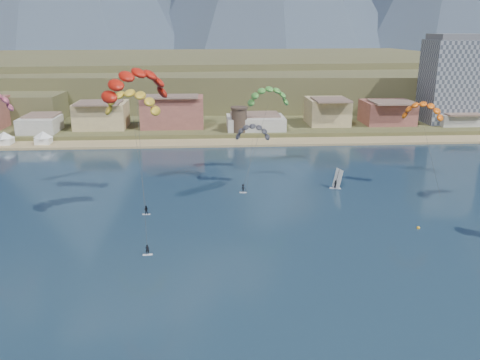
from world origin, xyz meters
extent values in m
plane|color=black|center=(0.00, 0.00, 0.00)|extent=(2400.00, 2400.00, 0.00)
cube|color=tan|center=(0.00, 106.00, 0.25)|extent=(2200.00, 12.00, 0.90)
cube|color=brown|center=(0.00, 560.00, 0.00)|extent=(2200.00, 900.00, 4.00)
cube|color=brown|center=(40.00, 220.00, 9.50)|extent=(320.00, 150.00, 15.00)
cube|color=brown|center=(-40.00, 260.00, 11.00)|extent=(380.00, 170.00, 18.00)
cube|color=#303C50|center=(0.00, 900.00, 57.00)|extent=(2000.00, 200.00, 110.00)
cube|color=gray|center=(85.00, 128.00, 17.00)|extent=(20.00, 16.00, 30.00)
cube|color=#59595E|center=(85.00, 128.00, 33.00)|extent=(18.00, 14.40, 2.00)
cylinder|color=#47382D|center=(5.00, 114.00, 6.00)|extent=(5.20, 5.20, 8.00)
cylinder|color=#47382D|center=(5.00, 114.00, 10.30)|extent=(5.82, 5.82, 0.60)
cube|color=white|center=(-70.00, 106.00, 1.70)|extent=(4.50, 4.50, 2.00)
pyramid|color=white|center=(-70.00, 106.00, 4.70)|extent=(6.40, 6.40, 2.00)
cube|color=white|center=(-58.00, 106.00, 1.70)|extent=(4.50, 4.50, 2.00)
pyramid|color=white|center=(-58.00, 106.00, 4.70)|extent=(6.40, 6.40, 2.00)
cube|color=silver|center=(-15.97, 23.09, 0.05)|extent=(1.61, 0.59, 0.11)
imported|color=black|center=(-15.97, 23.09, 1.01)|extent=(0.69, 0.48, 1.81)
cylinder|color=#262626|center=(-17.05, 30.01, 12.72)|extent=(0.05, 0.05, 27.03)
cube|color=silver|center=(-18.34, 42.00, 0.05)|extent=(1.61, 0.56, 0.11)
imported|color=black|center=(-18.34, 42.00, 1.02)|extent=(0.92, 0.74, 1.83)
cylinder|color=#262626|center=(-19.95, 47.61, 10.01)|extent=(0.05, 0.05, 21.20)
cube|color=silver|center=(2.18, 54.66, 0.05)|extent=(1.70, 0.71, 0.11)
imported|color=black|center=(2.18, 54.66, 1.06)|extent=(1.31, 0.86, 1.89)
cylinder|color=#262626|center=(5.82, 62.10, 9.59)|extent=(0.05, 0.05, 23.58)
cylinder|color=#262626|center=(4.72, 55.80, 5.86)|extent=(0.04, 0.04, 13.71)
cylinder|color=#262626|center=(42.96, 52.06, 8.34)|extent=(0.04, 0.04, 17.95)
cube|color=silver|center=(24.02, 56.39, 0.06)|extent=(2.71, 1.48, 0.13)
imported|color=black|center=(24.02, 56.39, 1.06)|extent=(1.05, 0.84, 1.87)
cube|color=white|center=(24.46, 56.39, 2.40)|extent=(1.79, 2.99, 4.46)
sphere|color=orange|center=(33.58, 31.33, 0.11)|extent=(0.64, 0.64, 0.64)
camera|label=1|loc=(-5.50, -53.31, 36.19)|focal=37.36mm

